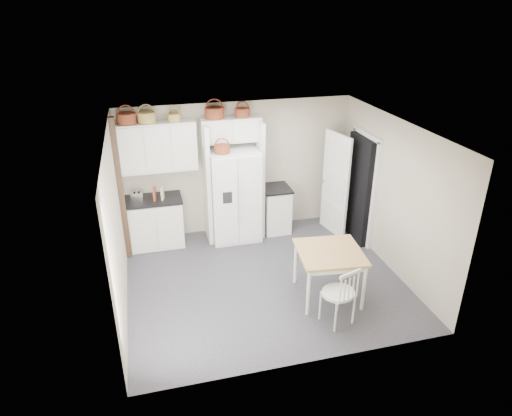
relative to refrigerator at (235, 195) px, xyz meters
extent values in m
plane|color=#2B2931|center=(0.15, -1.61, -0.89)|extent=(4.50, 4.50, 0.00)
plane|color=white|center=(0.15, -1.61, 1.71)|extent=(4.50, 4.50, 0.00)
plane|color=#AFA58A|center=(0.15, 0.39, 0.41)|extent=(4.50, 0.00, 4.50)
plane|color=#AFA58A|center=(-2.10, -1.61, 0.41)|extent=(0.00, 4.00, 4.00)
plane|color=#AFA58A|center=(2.40, -1.61, 0.41)|extent=(0.00, 4.00, 4.00)
cube|color=white|center=(0.00, 0.00, 0.00)|extent=(0.92, 0.74, 1.79)
cube|color=silver|center=(-1.52, 0.09, -0.43)|extent=(0.99, 0.63, 0.92)
cube|color=silver|center=(0.85, 0.09, -0.45)|extent=(0.51, 0.61, 0.90)
cube|color=#A2703E|center=(1.01, -2.29, -0.49)|extent=(1.08, 1.08, 0.81)
cube|color=silver|center=(0.89, -2.93, -0.39)|extent=(0.61, 0.58, 1.01)
cube|color=black|center=(-1.52, 0.09, 0.05)|extent=(1.03, 0.67, 0.04)
cube|color=black|center=(0.85, 0.09, 0.02)|extent=(0.55, 0.65, 0.04)
cube|color=silver|center=(-1.80, 0.06, 0.15)|extent=(0.24, 0.16, 0.16)
cube|color=#983B26|center=(-1.49, 0.01, 0.19)|extent=(0.06, 0.16, 0.24)
cube|color=#C7C091|center=(-1.35, 0.01, 0.19)|extent=(0.07, 0.17, 0.24)
cylinder|color=brown|center=(-1.83, 0.22, 1.55)|extent=(0.33, 0.33, 0.18)
cylinder|color=#A4814B|center=(-1.49, 0.22, 1.55)|extent=(0.31, 0.31, 0.18)
cylinder|color=#A4814B|center=(-1.02, 0.22, 1.52)|extent=(0.23, 0.23, 0.13)
cylinder|color=brown|center=(-0.29, 0.22, 1.55)|extent=(0.35, 0.35, 0.20)
cylinder|color=brown|center=(0.22, 0.22, 1.54)|extent=(0.28, 0.28, 0.16)
cylinder|color=brown|center=(-0.23, -0.10, 0.97)|extent=(0.28, 0.28, 0.15)
cube|color=silver|center=(-1.35, 0.22, 1.01)|extent=(1.40, 0.34, 0.90)
cube|color=silver|center=(0.00, 0.22, 1.23)|extent=(1.12, 0.34, 0.45)
cube|color=silver|center=(-0.51, 0.09, 0.26)|extent=(0.08, 0.60, 2.30)
cube|color=silver|center=(0.51, 0.09, 0.26)|extent=(0.08, 0.60, 2.30)
cube|color=#3A2718|center=(-2.05, -0.26, 0.41)|extent=(0.09, 0.09, 2.60)
cube|color=black|center=(2.31, -0.61, 0.13)|extent=(0.18, 0.85, 2.05)
cube|color=white|center=(1.95, -0.28, 0.13)|extent=(0.21, 0.79, 2.05)
camera|label=1|loc=(-1.61, -7.86, 3.48)|focal=32.00mm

